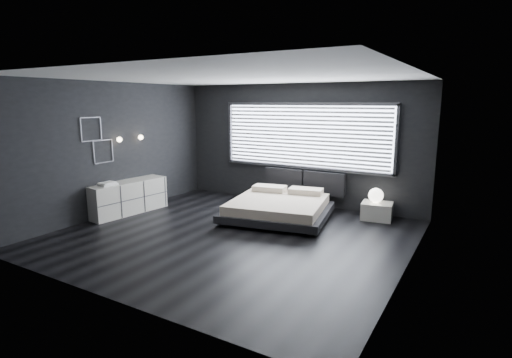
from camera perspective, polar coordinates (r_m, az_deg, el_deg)
The scene contains 12 objects.
room at distance 7.01m, azimuth -3.52°, elevation 2.86°, with size 6.04×6.00×2.80m.
window at distance 9.25m, azimuth 6.91°, elevation 6.10°, with size 4.14×0.09×1.52m.
headboard at distance 9.33m, azimuth 6.85°, elevation -0.31°, with size 1.96×0.16×0.52m.
sconce_near at distance 8.94m, azimuth -18.94°, elevation 5.35°, with size 0.18×0.11×0.11m.
sconce_far at distance 9.35m, azimuth -16.16°, elevation 5.74°, with size 0.18×0.11×0.11m.
wall_art_upper at distance 8.62m, azimuth -22.48°, elevation 6.59°, with size 0.01×0.48×0.48m.
wall_art_lower at distance 8.82m, azimuth -20.97°, elevation 3.71°, with size 0.01×0.48×0.48m.
bed at distance 8.29m, azimuth 3.24°, elevation -4.00°, with size 2.36×2.29×0.53m.
nightstand at distance 8.60m, azimuth 16.89°, elevation -4.39°, with size 0.60×0.50×0.35m, color silver.
orb_lamp at distance 8.54m, azimuth 16.75°, elevation -2.25°, with size 0.30×0.30×0.30m, color white.
dresser at distance 9.09m, azimuth -17.81°, elevation -2.48°, with size 0.69×1.80×0.70m.
book_stack at distance 8.70m, azimuth -20.43°, elevation -0.66°, with size 0.29×0.36×0.07m.
Camera 1 is at (3.88, -5.75, 2.40)m, focal length 28.00 mm.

